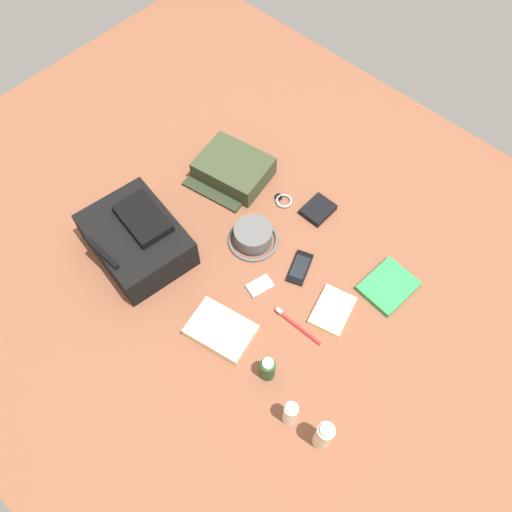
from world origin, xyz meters
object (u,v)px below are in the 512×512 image
(backpack, at_px, (137,239))
(wallet, at_px, (318,210))
(bucket_hat, at_px, (253,236))
(toothbrush, at_px, (295,324))
(wristwatch, at_px, (283,200))
(toothpaste_tube, at_px, (290,413))
(media_player, at_px, (260,286))
(notepad, at_px, (332,310))
(shampoo_bottle, at_px, (268,369))
(cell_phone, at_px, (300,268))
(folded_towel, at_px, (221,330))
(lotion_bottle, at_px, (323,436))
(paperback_novel, at_px, (388,286))
(toiletry_pouch, at_px, (233,170))

(backpack, bearing_deg, wallet, -122.88)
(bucket_hat, bearing_deg, toothbrush, 155.81)
(wristwatch, bearing_deg, bucket_hat, 99.98)
(bucket_hat, height_order, toothpaste_tube, toothpaste_tube)
(media_player, bearing_deg, wallet, -81.90)
(toothbrush, height_order, notepad, toothbrush)
(bucket_hat, relative_size, shampoo_bottle, 1.66)
(cell_phone, distance_m, media_player, 0.15)
(shampoo_bottle, relative_size, toothbrush, 0.59)
(toothbrush, bearing_deg, wallet, -59.77)
(cell_phone, height_order, folded_towel, folded_towel)
(wristwatch, bearing_deg, media_player, 119.00)
(lotion_bottle, distance_m, media_player, 0.53)
(backpack, xyz_separation_m, cell_phone, (-0.45, -0.31, -0.06))
(toothpaste_tube, xyz_separation_m, wallet, (0.40, -0.62, -0.05))
(cell_phone, relative_size, folded_towel, 0.69)
(lotion_bottle, bearing_deg, wallet, -49.93)
(shampoo_bottle, xyz_separation_m, wristwatch, (0.39, -0.52, -0.04))
(wallet, bearing_deg, shampoo_bottle, 115.47)
(notepad, xyz_separation_m, folded_towel, (0.21, 0.30, 0.01))
(media_player, height_order, notepad, notepad)
(shampoo_bottle, height_order, media_player, shampoo_bottle)
(backpack, bearing_deg, notepad, -157.07)
(wristwatch, distance_m, notepad, 0.46)
(toothpaste_tube, bearing_deg, wallet, -56.91)
(backpack, xyz_separation_m, wallet, (-0.35, -0.54, -0.06))
(backpack, bearing_deg, shampoo_bottle, 177.35)
(backpack, height_order, bucket_hat, backpack)
(backpack, relative_size, media_player, 4.05)
(bucket_hat, xyz_separation_m, toothbrush, (-0.31, 0.14, -0.02))
(lotion_bottle, relative_size, folded_towel, 0.81)
(paperback_novel, bearing_deg, toothpaste_tube, 94.20)
(media_player, relative_size, toothbrush, 0.52)
(notepad, bearing_deg, paperback_novel, -127.83)
(bucket_hat, bearing_deg, wristwatch, -80.02)
(media_player, xyz_separation_m, wallet, (0.05, -0.36, 0.01))
(toiletry_pouch, distance_m, toothbrush, 0.63)
(toiletry_pouch, relative_size, paperback_novel, 1.57)
(bucket_hat, height_order, lotion_bottle, lotion_bottle)
(media_player, relative_size, wristwatch, 1.34)
(toothpaste_tube, bearing_deg, backpack, -6.31)
(toothpaste_tube, height_order, toothbrush, toothpaste_tube)
(folded_towel, bearing_deg, toothpaste_tube, 170.71)
(lotion_bottle, relative_size, media_player, 1.72)
(shampoo_bottle, relative_size, paperback_novel, 0.59)
(shampoo_bottle, xyz_separation_m, cell_phone, (0.16, -0.34, -0.04))
(toiletry_pouch, height_order, cell_phone, toiletry_pouch)
(lotion_bottle, height_order, folded_towel, lotion_bottle)
(cell_phone, bearing_deg, backpack, 34.87)
(cell_phone, bearing_deg, toiletry_pouch, -16.46)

